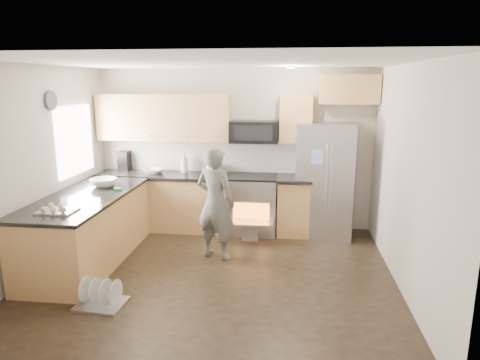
# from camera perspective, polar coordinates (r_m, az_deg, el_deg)

# --- Properties ---
(ground) EXTENTS (4.50, 4.50, 0.00)m
(ground) POSITION_cam_1_polar(r_m,az_deg,el_deg) (5.55, -3.58, -12.54)
(ground) COLOR black
(ground) RESTS_ON ground
(room_shell) EXTENTS (4.54, 4.04, 2.62)m
(room_shell) POSITION_cam_1_polar(r_m,az_deg,el_deg) (5.09, -4.22, 4.87)
(room_shell) COLOR beige
(room_shell) RESTS_ON ground
(back_cabinet_run) EXTENTS (4.45, 0.64, 2.50)m
(back_cabinet_run) POSITION_cam_1_polar(r_m,az_deg,el_deg) (6.99, -5.85, 1.12)
(back_cabinet_run) COLOR tan
(back_cabinet_run) RESTS_ON ground
(peninsula) EXTENTS (0.96, 2.36, 1.04)m
(peninsula) POSITION_cam_1_polar(r_m,az_deg,el_deg) (6.14, -19.60, -6.09)
(peninsula) COLOR tan
(peninsula) RESTS_ON ground
(stove_range) EXTENTS (0.76, 0.97, 1.79)m
(stove_range) POSITION_cam_1_polar(r_m,az_deg,el_deg) (6.86, 1.75, -1.51)
(stove_range) COLOR #B7B7BC
(stove_range) RESTS_ON ground
(refrigerator) EXTENTS (0.98, 0.82, 1.79)m
(refrigerator) POSITION_cam_1_polar(r_m,az_deg,el_deg) (6.82, 11.44, 0.01)
(refrigerator) COLOR #B7B7BC
(refrigerator) RESTS_ON ground
(person) EXTENTS (0.67, 0.56, 1.57)m
(person) POSITION_cam_1_polar(r_m,az_deg,el_deg) (5.83, -3.28, -3.04)
(person) COLOR slate
(person) RESTS_ON ground
(dish_rack) EXTENTS (0.53, 0.44, 0.31)m
(dish_rack) POSITION_cam_1_polar(r_m,az_deg,el_deg) (5.07, -18.03, -14.76)
(dish_rack) COLOR #B7B7BC
(dish_rack) RESTS_ON ground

